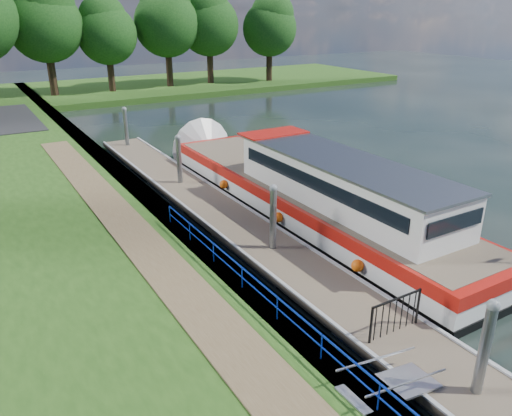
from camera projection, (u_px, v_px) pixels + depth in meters
ground at (456, 392)px, 12.47m from camera, size 160.00×160.00×0.00m
bank_edge at (150, 207)px, 23.06m from camera, size 1.10×90.00×0.78m
far_bank at (160, 86)px, 59.49m from camera, size 60.00×18.00×0.60m
footpath at (169, 273)px, 16.45m from camera, size 1.60×40.00×0.05m
blue_fence at (298, 320)px, 13.06m from camera, size 0.04×18.04×0.72m
pontoon at (219, 214)px, 22.76m from camera, size 2.50×30.00×0.56m
mooring_piles at (219, 192)px, 22.35m from camera, size 0.30×27.30×3.55m
gangway at (390, 386)px, 11.76m from camera, size 2.58×1.00×0.92m
gate_panel at (396, 310)px, 13.80m from camera, size 1.85×0.05×1.15m
barge at (300, 189)px, 23.18m from camera, size 4.36×21.15×4.78m
horizon_trees at (32, 19)px, 47.51m from camera, size 54.38×10.03×12.87m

